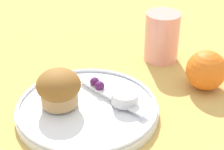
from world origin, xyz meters
name	(u,v)px	position (x,y,z in m)	size (l,w,h in m)	color
ground_plane	(89,108)	(0.00, 0.00, 0.00)	(3.00, 3.00, 0.00)	tan
plate	(87,109)	(0.01, -0.01, 0.01)	(0.24, 0.24, 0.02)	white
muffin	(59,88)	(-0.02, -0.05, 0.05)	(0.07, 0.07, 0.06)	tan
cream_ramekin	(125,97)	(0.04, 0.04, 0.03)	(0.05, 0.05, 0.02)	silver
berry_pair	(97,84)	(-0.02, 0.03, 0.03)	(0.03, 0.02, 0.02)	#4C194C
butter_knife	(110,95)	(0.02, 0.03, 0.02)	(0.16, 0.04, 0.00)	silver
orange_fruit	(206,70)	(0.07, 0.21, 0.04)	(0.07, 0.07, 0.07)	orange
juice_glass	(162,37)	(-0.06, 0.22, 0.05)	(0.07, 0.07, 0.10)	#E5998C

